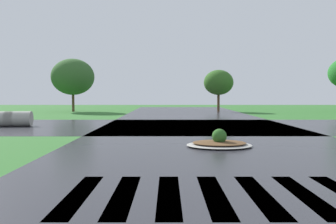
% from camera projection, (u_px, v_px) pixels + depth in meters
% --- Properties ---
extents(asphalt_roadway, '(11.71, 80.00, 0.01)m').
position_uv_depth(asphalt_roadway, '(221.00, 151.00, 12.28)').
color(asphalt_roadway, '#2B2B30').
rests_on(asphalt_roadway, ground).
extents(asphalt_cross_road, '(90.00, 10.54, 0.01)m').
position_uv_depth(asphalt_cross_road, '(198.00, 126.00, 21.78)').
color(asphalt_cross_road, '#2B2B30').
rests_on(asphalt_cross_road, ground).
extents(crosswalk_stripes, '(7.65, 3.04, 0.01)m').
position_uv_depth(crosswalk_stripes, '(260.00, 195.00, 7.01)').
color(crosswalk_stripes, white).
rests_on(crosswalk_stripes, ground).
extents(median_island, '(2.48, 2.03, 0.68)m').
position_uv_depth(median_island, '(220.00, 143.00, 13.35)').
color(median_island, '#9E9B93').
rests_on(median_island, ground).
extents(drainage_pipe_stack, '(2.66, 1.15, 0.92)m').
position_uv_depth(drainage_pipe_stack, '(11.00, 119.00, 21.61)').
color(drainage_pipe_stack, '#9E9B93').
rests_on(drainage_pipe_stack, ground).
extents(background_treeline, '(48.08, 5.43, 5.89)m').
position_uv_depth(background_treeline, '(131.00, 78.00, 38.56)').
color(background_treeline, '#4C3823').
rests_on(background_treeline, ground).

